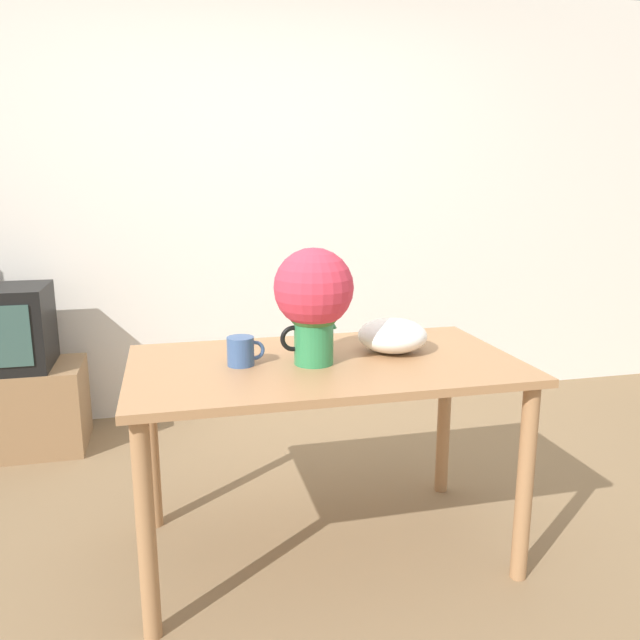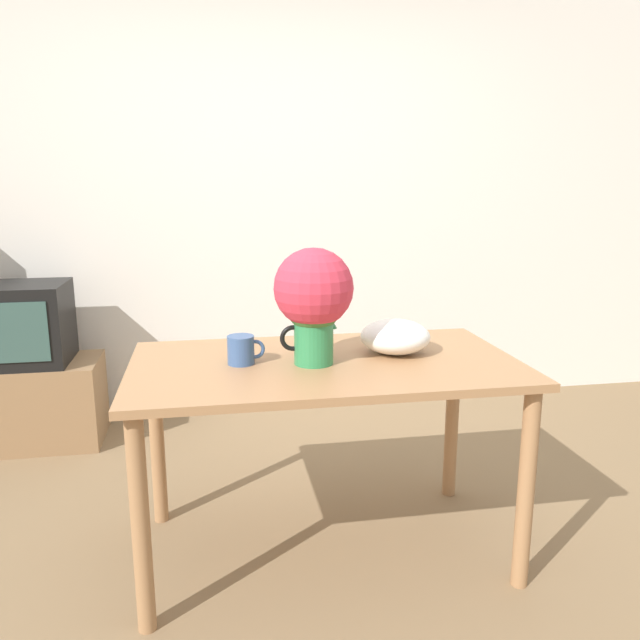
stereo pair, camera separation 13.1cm
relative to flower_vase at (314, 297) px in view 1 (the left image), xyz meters
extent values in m
plane|color=#7F6647|center=(0.04, -0.16, -1.03)|extent=(12.00, 12.00, 0.00)
cube|color=silver|center=(0.04, 1.73, 0.27)|extent=(8.00, 0.05, 2.60)
cube|color=#A3754C|center=(0.05, 0.02, -0.26)|extent=(1.44, 0.81, 0.03)
cylinder|color=#A3754C|center=(-0.61, -0.32, -0.66)|extent=(0.06, 0.06, 0.76)
cylinder|color=#A3754C|center=(0.71, -0.32, -0.66)|extent=(0.06, 0.06, 0.76)
cylinder|color=#A3754C|center=(-0.61, 0.37, -0.66)|extent=(0.06, 0.06, 0.76)
cylinder|color=#A3754C|center=(0.71, 0.37, -0.66)|extent=(0.06, 0.06, 0.76)
cylinder|color=#2D844C|center=(0.00, 0.00, -0.16)|extent=(0.14, 0.14, 0.18)
cone|color=#2D844C|center=(0.06, 0.00, -0.10)|extent=(0.05, 0.05, 0.05)
torus|color=black|center=(-0.08, 0.00, -0.15)|extent=(0.10, 0.02, 0.10)
sphere|color=#3D7033|center=(0.00, 0.00, -0.02)|extent=(0.22, 0.22, 0.22)
sphere|color=#CC3347|center=(0.00, 0.00, 0.03)|extent=(0.29, 0.29, 0.29)
cylinder|color=#385689|center=(-0.26, 0.04, -0.20)|extent=(0.10, 0.10, 0.11)
torus|color=#385689|center=(-0.21, 0.04, -0.20)|extent=(0.07, 0.01, 0.07)
ellipsoid|color=white|center=(0.34, 0.09, -0.18)|extent=(0.27, 0.27, 0.13)
cube|color=#8E6B47|center=(-1.38, 1.34, -0.80)|extent=(0.78, 0.43, 0.47)
cube|color=black|center=(-1.38, 1.34, -0.35)|extent=(0.50, 0.42, 0.44)
camera|label=1|loc=(-0.49, -2.15, 0.41)|focal=35.00mm
camera|label=2|loc=(-0.37, -2.17, 0.41)|focal=35.00mm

